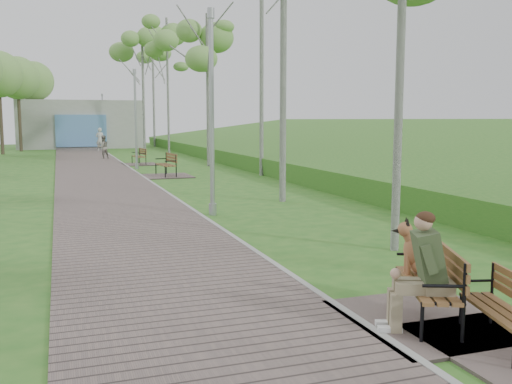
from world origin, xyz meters
TOP-DOWN VIEW (x-y plane):
  - walkway at (-1.75, 21.50)m, footprint 3.50×67.00m
  - kerb at (0.00, 21.50)m, footprint 0.10×67.00m
  - embankment at (12.00, 20.00)m, footprint 14.00×70.00m
  - building_north at (-1.50, 50.97)m, footprint 10.00×5.20m
  - bench_main at (0.72, 5.19)m, footprint 1.85×2.06m
  - bench_second at (1.07, 4.32)m, footprint 1.56×1.74m
  - bench_third at (0.97, 23.76)m, footprint 2.00×2.22m
  - bench_far at (0.75, 30.60)m, footprint 1.77×1.97m
  - lamp_post_second at (0.33, 13.55)m, footprint 0.20×0.20m
  - lamp_post_third at (0.29, 27.91)m, footprint 0.19×0.19m
  - lamp_post_far at (0.37, 50.16)m, footprint 0.18×0.18m
  - pedestrian_near at (-0.30, 44.54)m, footprint 0.77×0.64m
  - pedestrian_far at (-0.72, 35.68)m, footprint 0.86×0.77m
  - birch_far_b at (4.06, 28.46)m, footprint 2.68×2.68m
  - birch_far_c at (3.75, 38.00)m, footprint 2.58×2.58m
  - birch_distant_a at (3.10, 44.89)m, footprint 2.93×2.93m
  - birch_distant_b at (4.82, 50.78)m, footprint 2.83×2.83m

SIDE VIEW (x-z plane):
  - embankment at x=12.00m, z-range -0.80..0.80m
  - walkway at x=-1.75m, z-range 0.00..0.04m
  - kerb at x=0.00m, z-range 0.00..0.05m
  - bench_second at x=1.07m, z-range -0.31..0.65m
  - bench_far at x=0.75m, z-range -0.34..0.74m
  - bench_third at x=0.97m, z-range -0.38..0.84m
  - bench_main at x=0.72m, z-range -0.35..1.26m
  - pedestrian_far at x=-0.72m, z-range 0.00..1.44m
  - pedestrian_near at x=-0.30m, z-range 0.00..1.80m
  - building_north at x=-1.50m, z-range -0.01..3.99m
  - lamp_post_far at x=0.37m, z-range -0.15..4.43m
  - lamp_post_third at x=0.29m, z-range -0.16..4.67m
  - lamp_post_second at x=0.33m, z-range -0.17..4.94m
  - birch_far_b at x=4.06m, z-range 2.29..10.32m
  - birch_distant_a at x=3.10m, z-range 2.57..11.57m
  - birch_far_c at x=3.75m, z-range 2.69..12.10m
  - birch_distant_b at x=4.82m, z-range 3.00..13.53m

